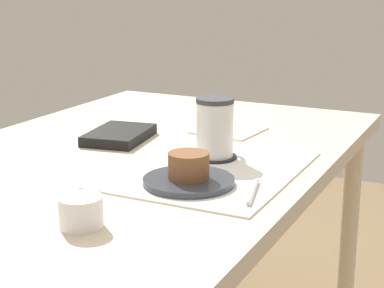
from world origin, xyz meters
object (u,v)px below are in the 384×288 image
at_px(dining_table, 135,183).
at_px(coffee_mug, 215,127).
at_px(pastry, 189,165).
at_px(sugar_bowl, 81,212).
at_px(pastry_plate, 189,181).
at_px(small_book, 119,135).

xyz_separation_m(dining_table, coffee_mug, (0.03, -0.18, 0.14)).
height_order(pastry, sugar_bowl, pastry).
distance_m(pastry_plate, sugar_bowl, 0.26).
xyz_separation_m(pastry, small_book, (0.23, 0.30, -0.03)).
distance_m(pastry, sugar_bowl, 0.26).
bearing_deg(pastry, sugar_bowl, 165.99).
relative_size(dining_table, pastry_plate, 7.45).
relative_size(dining_table, small_book, 7.07).
distance_m(pastry_plate, coffee_mug, 0.19).
bearing_deg(sugar_bowl, coffee_mug, -4.48).
bearing_deg(sugar_bowl, dining_table, 20.17).
relative_size(pastry_plate, small_book, 0.95).
relative_size(pastry_plate, sugar_bowl, 2.44).
relative_size(sugar_bowl, small_book, 0.39).
relative_size(coffee_mug, sugar_bowl, 1.78).
distance_m(pastry, coffee_mug, 0.19).
height_order(pastry_plate, sugar_bowl, sugar_bowl).
relative_size(coffee_mug, small_book, 0.69).
xyz_separation_m(pastry_plate, coffee_mug, (0.18, 0.03, 0.06)).
height_order(pastry_plate, small_book, small_book).
bearing_deg(coffee_mug, pastry, -171.09).
bearing_deg(dining_table, sugar_bowl, -159.83).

